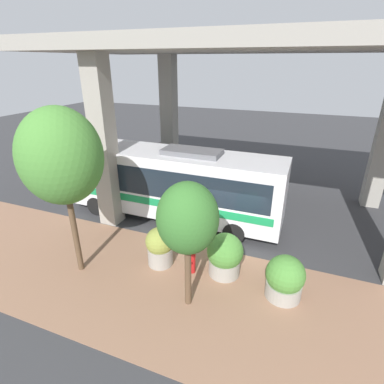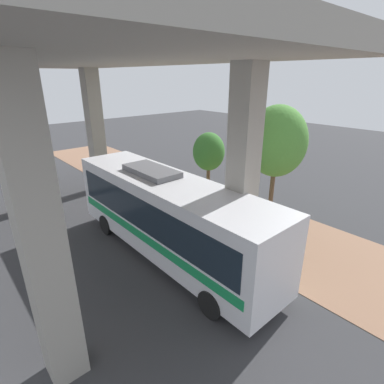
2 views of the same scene
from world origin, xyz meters
name	(u,v)px [view 1 (image 1 of 2)]	position (x,y,z in m)	size (l,w,h in m)	color
ground_plane	(229,252)	(0.00, 0.00, 0.00)	(80.00, 80.00, 0.00)	#38383A
sidewalk_strip	(206,299)	(-3.00, 0.00, 0.01)	(6.00, 40.00, 0.02)	#936B51
overpass	(260,63)	(4.00, 0.00, 7.46)	(9.40, 20.51, 8.53)	#9E998E
bus	(172,181)	(2.01, 3.59, 2.04)	(2.71, 11.06, 3.77)	silver
fire_hydrant	(193,261)	(-1.82, 0.96, 0.54)	(0.46, 0.22, 1.06)	#B21919
planter_front	(285,278)	(-1.87, -2.43, 0.77)	(1.32, 1.32, 1.61)	#9E998E
planter_middle	(160,246)	(-1.78, 2.36, 0.83)	(1.12, 1.12, 1.63)	#9E998E
planter_back	(225,255)	(-1.44, -0.20, 0.85)	(1.38, 1.38, 1.72)	#9E998E
street_tree_near	(188,219)	(-3.37, 0.52, 3.25)	(1.89, 1.89, 4.41)	brown
street_tree_far	(61,157)	(-3.23, 5.14, 4.61)	(2.78, 2.78, 6.29)	brown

